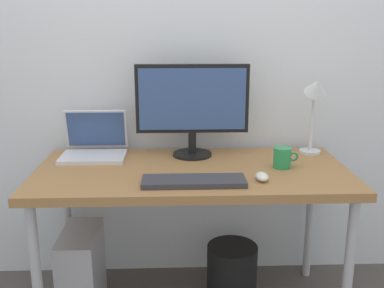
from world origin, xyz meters
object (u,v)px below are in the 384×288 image
(monitor, at_px, (192,104))
(mouse, at_px, (262,177))
(desk, at_px, (192,182))
(desk_lamp, at_px, (315,98))
(wastebasket, at_px, (232,272))
(computer_tower, at_px, (82,271))
(keyboard, at_px, (193,181))
(laptop, at_px, (95,145))
(coffee_mug, at_px, (282,158))

(monitor, xyz_separation_m, mouse, (0.29, -0.39, -0.25))
(desk, height_order, mouse, mouse)
(desk_lamp, distance_m, wastebasket, 0.99)
(computer_tower, bearing_deg, keyboard, -22.28)
(monitor, relative_size, mouse, 6.29)
(computer_tower, bearing_deg, mouse, -12.70)
(monitor, bearing_deg, keyboard, -91.66)
(laptop, xyz_separation_m, wastebasket, (0.70, -0.16, -0.65))
(desk_lamp, height_order, wastebasket, desk_lamp)
(mouse, relative_size, computer_tower, 0.21)
(desk, bearing_deg, coffee_mug, 0.31)
(monitor, bearing_deg, coffee_mug, -26.95)
(laptop, distance_m, keyboard, 0.66)
(monitor, relative_size, keyboard, 1.29)
(monitor, height_order, desk_lamp, monitor)
(laptop, distance_m, mouse, 0.89)
(keyboard, xyz_separation_m, mouse, (0.30, 0.03, 0.01))
(laptop, xyz_separation_m, desk_lamp, (1.12, -0.02, 0.24))
(desk_lamp, distance_m, computer_tower, 1.46)
(desk, relative_size, keyboard, 3.32)
(keyboard, bearing_deg, laptop, 138.14)
(mouse, bearing_deg, wastebasket, 109.26)
(laptop, bearing_deg, desk_lamp, -0.81)
(wastebasket, bearing_deg, desk_lamp, 18.56)
(desk, distance_m, keyboard, 0.22)
(desk, distance_m, computer_tower, 0.73)
(desk_lamp, distance_m, mouse, 0.58)
(desk, xyz_separation_m, wastebasket, (0.21, 0.07, -0.53))
(laptop, relative_size, wastebasket, 1.07)
(coffee_mug, bearing_deg, laptop, 166.02)
(wastebasket, bearing_deg, desk, -160.72)
(laptop, bearing_deg, coffee_mug, -13.98)
(desk, bearing_deg, laptop, 154.84)
(keyboard, relative_size, mouse, 4.89)
(desk, relative_size, coffee_mug, 12.44)
(wastebasket, bearing_deg, laptop, 167.39)
(keyboard, bearing_deg, mouse, 6.38)
(laptop, bearing_deg, computer_tower, -105.74)
(desk_lamp, height_order, keyboard, desk_lamp)
(desk, xyz_separation_m, keyboard, (-0.00, -0.21, 0.08))
(laptop, xyz_separation_m, keyboard, (0.49, -0.44, -0.05))
(keyboard, xyz_separation_m, coffee_mug, (0.43, 0.21, 0.04))
(desk_lamp, bearing_deg, keyboard, -146.37)
(desk, bearing_deg, computer_tower, 178.14)
(monitor, xyz_separation_m, laptop, (-0.50, 0.02, -0.21))
(computer_tower, distance_m, wastebasket, 0.77)
(monitor, relative_size, wastebasket, 1.89)
(laptop, bearing_deg, mouse, -27.13)
(computer_tower, xyz_separation_m, wastebasket, (0.76, 0.06, -0.06))
(keyboard, relative_size, computer_tower, 1.05)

